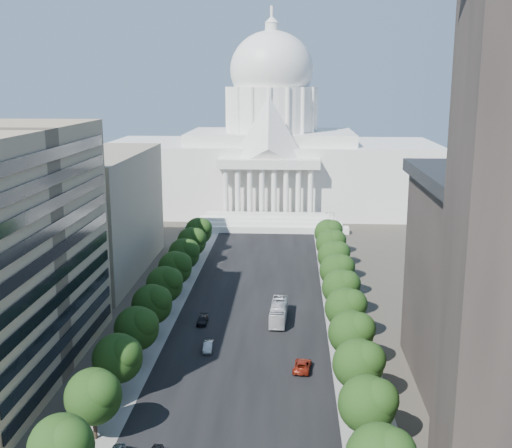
% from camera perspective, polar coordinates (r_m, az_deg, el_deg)
% --- Properties ---
extents(road_asphalt, '(30.00, 260.00, 0.01)m').
position_cam_1_polar(road_asphalt, '(150.21, 0.06, -5.64)').
color(road_asphalt, black).
rests_on(road_asphalt, ground).
extents(sidewalk_left, '(8.00, 260.00, 0.02)m').
position_cam_1_polar(sidewalk_left, '(152.40, -7.12, -5.47)').
color(sidewalk_left, gray).
rests_on(sidewalk_left, ground).
extents(sidewalk_right, '(8.00, 260.00, 0.02)m').
position_cam_1_polar(sidewalk_right, '(150.40, 7.35, -5.73)').
color(sidewalk_right, gray).
rests_on(sidewalk_right, ground).
extents(capitol, '(120.00, 56.00, 73.00)m').
position_cam_1_polar(capitol, '(239.01, 1.35, 6.09)').
color(capitol, white).
rests_on(capitol, ground).
extents(office_block_left_far, '(38.00, 52.00, 30.00)m').
position_cam_1_polar(office_block_left_far, '(165.53, -16.56, 0.91)').
color(office_block_left_far, gray).
rests_on(office_block_left_far, ground).
extents(tree_l_a, '(7.79, 7.60, 9.97)m').
position_cam_1_polar(tree_l_a, '(80.17, -16.75, -18.34)').
color(tree_l_a, '#33261C').
rests_on(tree_l_a, ground).
extents(tree_l_b, '(7.79, 7.60, 9.97)m').
position_cam_1_polar(tree_l_b, '(90.07, -14.11, -14.54)').
color(tree_l_b, '#33261C').
rests_on(tree_l_b, ground).
extents(tree_l_c, '(7.79, 7.60, 9.97)m').
position_cam_1_polar(tree_l_c, '(100.44, -12.06, -11.49)').
color(tree_l_c, '#33261C').
rests_on(tree_l_c, ground).
extents(tree_l_d, '(7.79, 7.60, 9.97)m').
position_cam_1_polar(tree_l_d, '(111.13, -10.43, -9.01)').
color(tree_l_d, '#33261C').
rests_on(tree_l_d, ground).
extents(tree_l_e, '(7.79, 7.60, 9.97)m').
position_cam_1_polar(tree_l_e, '(122.07, -9.11, -6.97)').
color(tree_l_e, '#33261C').
rests_on(tree_l_e, ground).
extents(tree_l_f, '(7.79, 7.60, 9.97)m').
position_cam_1_polar(tree_l_f, '(133.19, -8.02, -5.26)').
color(tree_l_f, '#33261C').
rests_on(tree_l_f, ground).
extents(tree_l_g, '(7.79, 7.60, 9.97)m').
position_cam_1_polar(tree_l_g, '(144.45, -7.10, -3.81)').
color(tree_l_g, '#33261C').
rests_on(tree_l_g, ground).
extents(tree_l_h, '(7.79, 7.60, 9.97)m').
position_cam_1_polar(tree_l_h, '(155.82, -6.32, -2.57)').
color(tree_l_h, '#33261C').
rests_on(tree_l_h, ground).
extents(tree_l_i, '(7.79, 7.60, 9.97)m').
position_cam_1_polar(tree_l_i, '(167.28, -5.64, -1.50)').
color(tree_l_i, '#33261C').
rests_on(tree_l_i, ground).
extents(tree_l_j, '(7.79, 7.60, 9.97)m').
position_cam_1_polar(tree_l_j, '(178.81, -5.06, -0.57)').
color(tree_l_j, '#33261C').
rests_on(tree_l_j, ground).
extents(tree_r_b, '(7.79, 7.60, 9.97)m').
position_cam_1_polar(tree_r_b, '(86.96, 10.09, -15.38)').
color(tree_r_b, '#33261C').
rests_on(tree_r_b, ground).
extents(tree_r_c, '(7.79, 7.60, 9.97)m').
position_cam_1_polar(tree_r_c, '(97.66, 9.27, -12.09)').
color(tree_r_c, '#33261C').
rests_on(tree_r_c, ground).
extents(tree_r_d, '(7.79, 7.60, 9.97)m').
position_cam_1_polar(tree_r_d, '(108.63, 8.62, -9.46)').
color(tree_r_d, '#33261C').
rests_on(tree_r_d, ground).
extents(tree_r_e, '(7.79, 7.60, 9.97)m').
position_cam_1_polar(tree_r_e, '(119.79, 8.10, -7.31)').
color(tree_r_e, '#33261C').
rests_on(tree_r_e, ground).
extents(tree_r_f, '(7.79, 7.60, 9.97)m').
position_cam_1_polar(tree_r_f, '(131.11, 7.68, -5.54)').
color(tree_r_f, '#33261C').
rests_on(tree_r_f, ground).
extents(tree_r_g, '(7.79, 7.60, 9.97)m').
position_cam_1_polar(tree_r_g, '(142.53, 7.32, -4.04)').
color(tree_r_g, '#33261C').
rests_on(tree_r_g, ground).
extents(tree_r_h, '(7.79, 7.60, 9.97)m').
position_cam_1_polar(tree_r_h, '(154.05, 7.02, -2.77)').
color(tree_r_h, '#33261C').
rests_on(tree_r_h, ground).
extents(tree_r_i, '(7.79, 7.60, 9.97)m').
position_cam_1_polar(tree_r_i, '(165.63, 6.76, -1.67)').
color(tree_r_i, '#33261C').
rests_on(tree_r_i, ground).
extents(tree_r_j, '(7.79, 7.60, 9.97)m').
position_cam_1_polar(tree_r_j, '(177.27, 6.54, -0.72)').
color(tree_r_j, '#33261C').
rests_on(tree_r_j, ground).
extents(streetlight_b, '(2.61, 0.44, 9.00)m').
position_cam_1_polar(streetlight_b, '(97.37, 10.24, -12.62)').
color(streetlight_b, gray).
rests_on(streetlight_b, ground).
extents(streetlight_c, '(2.61, 0.44, 9.00)m').
position_cam_1_polar(streetlight_c, '(120.33, 8.84, -7.57)').
color(streetlight_c, gray).
rests_on(streetlight_c, ground).
extents(streetlight_d, '(2.61, 0.44, 9.00)m').
position_cam_1_polar(streetlight_d, '(143.97, 7.91, -4.15)').
color(streetlight_d, gray).
rests_on(streetlight_d, ground).
extents(streetlight_e, '(2.61, 0.44, 9.00)m').
position_cam_1_polar(streetlight_e, '(168.01, 7.25, -1.70)').
color(streetlight_e, gray).
rests_on(streetlight_e, ground).
extents(streetlight_f, '(2.61, 0.44, 9.00)m').
position_cam_1_polar(streetlight_f, '(192.29, 6.75, 0.13)').
color(streetlight_f, gray).
rests_on(streetlight_f, ground).
extents(car_silver, '(1.87, 4.66, 1.51)m').
position_cam_1_polar(car_silver, '(116.57, -4.29, -10.81)').
color(car_silver, '#A4A7AC').
rests_on(car_silver, ground).
extents(car_red, '(3.44, 6.23, 1.65)m').
position_cam_1_polar(car_red, '(109.22, 4.13, -12.44)').
color(car_red, maroon).
rests_on(car_red, ground).
extents(car_dark_b, '(1.96, 4.80, 1.39)m').
position_cam_1_polar(car_dark_b, '(128.72, -4.77, -8.53)').
color(car_dark_b, black).
rests_on(car_dark_b, ground).
extents(city_bus, '(3.58, 13.09, 3.61)m').
position_cam_1_polar(city_bus, '(129.68, 2.03, -7.81)').
color(city_bus, silver).
rests_on(city_bus, ground).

